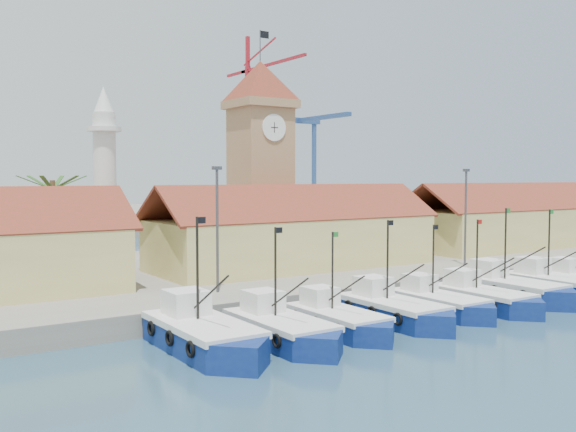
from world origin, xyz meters
TOP-DOWN VIEW (x-y plane):
  - ground at (0.00, 0.00)m, footprint 400.00×400.00m
  - quay at (0.00, 24.00)m, footprint 140.00×32.00m
  - terminal at (0.00, 110.00)m, footprint 240.00×80.00m
  - boat_0 at (-17.35, 3.07)m, footprint 3.84×10.52m
  - boat_1 at (-12.77, 2.14)m, footprint 3.47×9.51m
  - boat_2 at (-8.38, 2.39)m, footprint 3.22×8.82m
  - boat_3 at (-3.58, 2.47)m, footprint 3.50×9.59m
  - boat_4 at (0.96, 2.72)m, footprint 3.24×8.87m
  - boat_5 at (4.96, 2.12)m, footprint 3.37×9.24m
  - boat_6 at (9.59, 3.11)m, footprint 3.72×10.19m
  - boat_7 at (14.37, 2.50)m, footprint 3.61×9.90m
  - hall_center at (0.00, 20.00)m, footprint 27.04×10.13m
  - hall_right at (32.00, 20.00)m, footprint 31.20×10.13m
  - clock_tower at (0.00, 26.00)m, footprint 5.80×5.80m
  - minaret at (-15.00, 28.00)m, footprint 3.00×3.00m
  - palm_tree at (-20.00, 26.00)m, footprint 5.60×5.03m
  - lamp_posts at (0.50, 12.00)m, footprint 80.70×0.25m
  - crane_red_right at (43.93, 103.37)m, footprint 1.00×33.97m
  - gantry at (62.00, 106.65)m, footprint 13.00×22.00m

SIDE VIEW (x-z plane):
  - ground at x=0.00m, z-range 0.00..0.00m
  - boat_2 at x=-8.38m, z-range -2.65..4.02m
  - boat_4 at x=0.96m, z-range -2.66..4.05m
  - boat_5 at x=4.96m, z-range -2.77..4.22m
  - boat_1 at x=-12.77m, z-range -2.85..4.34m
  - quay at x=0.00m, z-range 0.00..1.50m
  - boat_3 at x=-3.58m, z-range -2.88..4.38m
  - boat_7 at x=14.37m, z-range -2.97..4.52m
  - boat_6 at x=9.59m, z-range -3.06..4.65m
  - boat_0 at x=-17.35m, z-range -3.16..4.80m
  - terminal at x=0.00m, z-range 0.00..2.00m
  - hall_center at x=0.00m, z-range 0.18..7.79m
  - hall_right at x=32.00m, z-range 0.18..7.79m
  - palm_tree at x=-20.00m, z-range 2.05..10.44m
  - lamp_posts at x=0.50m, z-range 1.96..10.99m
  - minaret at x=-15.00m, z-range 1.58..17.88m
  - clock_tower at x=0.00m, z-range 0.61..23.31m
  - gantry at x=62.00m, z-range 8.44..31.64m
  - crane_red_right at x=43.93m, z-range 4.37..45.43m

